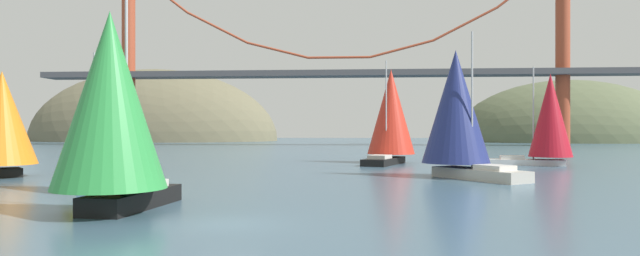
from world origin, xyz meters
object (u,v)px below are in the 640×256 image
at_px(sailboat_scarlet_sail, 391,114).
at_px(sailboat_yellow_sail, 95,123).
at_px(sailboat_navy_sail, 457,111).
at_px(sailboat_crimson_sail, 549,118).
at_px(sailboat_green_sail, 111,106).
at_px(sailboat_orange_sail, 0,121).

distance_m(sailboat_scarlet_sail, sailboat_yellow_sail, 33.63).
bearing_deg(sailboat_navy_sail, sailboat_crimson_sail, 51.38).
bearing_deg(sailboat_yellow_sail, sailboat_crimson_sail, 36.42).
bearing_deg(sailboat_green_sail, sailboat_navy_sail, 47.44).
bearing_deg(sailboat_crimson_sail, sailboat_scarlet_sail, 170.76).
relative_size(sailboat_yellow_sail, sailboat_green_sail, 0.86).
height_order(sailboat_navy_sail, sailboat_orange_sail, sailboat_navy_sail).
bearing_deg(sailboat_green_sail, sailboat_orange_sail, 134.57).
distance_m(sailboat_crimson_sail, sailboat_green_sail, 44.77).
distance_m(sailboat_orange_sail, sailboat_green_sail, 23.75).
bearing_deg(sailboat_scarlet_sail, sailboat_yellow_sail, -124.02).
bearing_deg(sailboat_crimson_sail, sailboat_yellow_sail, -143.58).
distance_m(sailboat_navy_sail, sailboat_orange_sail, 34.89).
distance_m(sailboat_navy_sail, sailboat_yellow_sail, 25.69).
relative_size(sailboat_navy_sail, sailboat_scarlet_sail, 1.02).
bearing_deg(sailboat_navy_sail, sailboat_yellow_sail, -154.03).
distance_m(sailboat_crimson_sail, sailboat_scarlet_sail, 15.75).
bearing_deg(sailboat_orange_sail, sailboat_scarlet_sail, 32.49).
distance_m(sailboat_crimson_sail, sailboat_navy_sail, 18.03).
relative_size(sailboat_navy_sail, sailboat_green_sail, 1.12).
bearing_deg(sailboat_crimson_sail, sailboat_navy_sail, -128.62).
bearing_deg(sailboat_scarlet_sail, sailboat_crimson_sail, -9.24).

